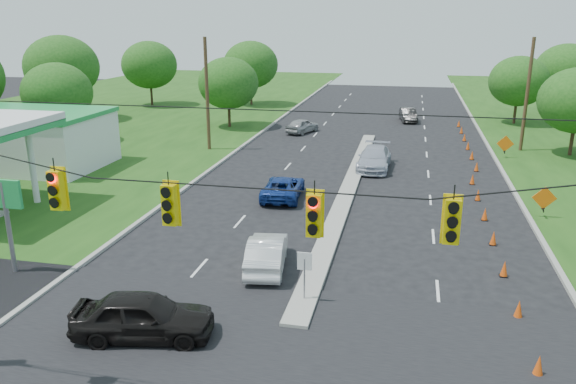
% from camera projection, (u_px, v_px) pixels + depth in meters
% --- Properties ---
extents(curb_left, '(0.25, 110.00, 0.16)m').
position_uv_depth(curb_left, '(237.00, 151.00, 45.77)').
color(curb_left, gray).
rests_on(curb_left, ground).
extents(curb_right, '(0.25, 110.00, 0.16)m').
position_uv_depth(curb_right, '(498.00, 164.00, 41.67)').
color(curb_right, gray).
rests_on(curb_right, ground).
extents(median, '(1.00, 34.00, 0.18)m').
position_uv_depth(median, '(348.00, 190.00, 35.32)').
color(median, gray).
rests_on(median, ground).
extents(median_sign, '(0.55, 0.06, 2.05)m').
position_uv_depth(median_sign, '(305.00, 267.00, 20.88)').
color(median_sign, gray).
rests_on(median_sign, ground).
extents(signal_span, '(25.60, 0.32, 9.00)m').
position_uv_depth(signal_span, '(249.00, 253.00, 13.32)').
color(signal_span, '#422D1C').
rests_on(signal_span, ground).
extents(utility_pole_far_left, '(0.28, 0.28, 9.00)m').
position_uv_depth(utility_pole_far_left, '(207.00, 95.00, 44.94)').
color(utility_pole_far_left, '#422D1C').
rests_on(utility_pole_far_left, ground).
extents(utility_pole_far_right, '(0.28, 0.28, 9.00)m').
position_uv_depth(utility_pole_far_right, '(527.00, 96.00, 44.52)').
color(utility_pole_far_right, '#422D1C').
rests_on(utility_pole_far_right, ground).
extents(gas_station, '(18.40, 19.70, 5.20)m').
position_uv_depth(gas_station, '(6.00, 136.00, 38.66)').
color(gas_station, white).
rests_on(gas_station, ground).
extents(cone_0, '(0.32, 0.32, 0.70)m').
position_uv_depth(cone_0, '(539.00, 365.00, 16.83)').
color(cone_0, '#E24D0F').
rests_on(cone_0, ground).
extents(cone_1, '(0.32, 0.32, 0.70)m').
position_uv_depth(cone_1, '(519.00, 309.00, 20.10)').
color(cone_1, '#E24D0F').
rests_on(cone_1, ground).
extents(cone_2, '(0.32, 0.32, 0.70)m').
position_uv_depth(cone_2, '(504.00, 269.00, 23.37)').
color(cone_2, '#E24D0F').
rests_on(cone_2, ground).
extents(cone_3, '(0.32, 0.32, 0.70)m').
position_uv_depth(cone_3, '(493.00, 238.00, 26.64)').
color(cone_3, '#E24D0F').
rests_on(cone_3, ground).
extents(cone_4, '(0.32, 0.32, 0.70)m').
position_uv_depth(cone_4, '(485.00, 214.00, 29.91)').
color(cone_4, '#E24D0F').
rests_on(cone_4, ground).
extents(cone_5, '(0.32, 0.32, 0.70)m').
position_uv_depth(cone_5, '(478.00, 195.00, 33.17)').
color(cone_5, '#E24D0F').
rests_on(cone_5, ground).
extents(cone_6, '(0.32, 0.32, 0.70)m').
position_uv_depth(cone_6, '(473.00, 179.00, 36.44)').
color(cone_6, '#E24D0F').
rests_on(cone_6, ground).
extents(cone_7, '(0.32, 0.32, 0.70)m').
position_uv_depth(cone_7, '(477.00, 166.00, 39.59)').
color(cone_7, '#E24D0F').
rests_on(cone_7, ground).
extents(cone_8, '(0.32, 0.32, 0.70)m').
position_uv_depth(cone_8, '(472.00, 155.00, 42.85)').
color(cone_8, '#E24D0F').
rests_on(cone_8, ground).
extents(cone_9, '(0.32, 0.32, 0.70)m').
position_uv_depth(cone_9, '(468.00, 146.00, 46.12)').
color(cone_9, '#E24D0F').
rests_on(cone_9, ground).
extents(cone_10, '(0.32, 0.32, 0.70)m').
position_uv_depth(cone_10, '(465.00, 137.00, 49.39)').
color(cone_10, '#E24D0F').
rests_on(cone_10, ground).
extents(cone_11, '(0.32, 0.32, 0.70)m').
position_uv_depth(cone_11, '(462.00, 130.00, 52.66)').
color(cone_11, '#E24D0F').
rests_on(cone_11, ground).
extents(cone_12, '(0.32, 0.32, 0.70)m').
position_uv_depth(cone_12, '(459.00, 123.00, 55.93)').
color(cone_12, '#E24D0F').
rests_on(cone_12, ground).
extents(work_sign_1, '(1.27, 0.58, 1.37)m').
position_uv_depth(work_sign_1, '(544.00, 199.00, 30.00)').
color(work_sign_1, black).
rests_on(work_sign_1, ground).
extents(work_sign_2, '(1.27, 0.58, 1.37)m').
position_uv_depth(work_sign_2, '(505.00, 144.00, 43.07)').
color(work_sign_2, black).
rests_on(work_sign_2, ground).
extents(tree_2, '(5.88, 5.88, 6.86)m').
position_uv_depth(tree_2, '(57.00, 92.00, 47.73)').
color(tree_2, black).
rests_on(tree_2, ground).
extents(tree_3, '(7.56, 7.56, 8.82)m').
position_uv_depth(tree_3, '(62.00, 67.00, 57.92)').
color(tree_3, black).
rests_on(tree_3, ground).
extents(tree_4, '(6.72, 6.72, 7.84)m').
position_uv_depth(tree_4, '(149.00, 65.00, 68.49)').
color(tree_4, black).
rests_on(tree_4, ground).
extents(tree_5, '(5.88, 5.88, 6.86)m').
position_uv_depth(tree_5, '(228.00, 83.00, 54.63)').
color(tree_5, black).
rests_on(tree_5, ground).
extents(tree_6, '(6.72, 6.72, 7.84)m').
position_uv_depth(tree_6, '(251.00, 65.00, 68.85)').
color(tree_6, black).
rests_on(tree_6, ground).
extents(tree_11, '(6.72, 6.72, 7.84)m').
position_uv_depth(tree_11, '(566.00, 70.00, 61.53)').
color(tree_11, black).
rests_on(tree_11, ground).
extents(tree_12, '(5.88, 5.88, 6.86)m').
position_uv_depth(tree_12, '(519.00, 81.00, 56.40)').
color(tree_12, black).
rests_on(tree_12, ground).
extents(black_sedan, '(4.99, 2.75, 1.61)m').
position_uv_depth(black_sedan, '(143.00, 316.00, 18.74)').
color(black_sedan, black).
rests_on(black_sedan, ground).
extents(white_sedan, '(2.15, 4.53, 1.43)m').
position_uv_depth(white_sedan, '(267.00, 253.00, 24.06)').
color(white_sedan, silver).
rests_on(white_sedan, ground).
extents(blue_pickup, '(2.45, 4.83, 1.31)m').
position_uv_depth(blue_pickup, '(283.00, 187.00, 33.62)').
color(blue_pickup, navy).
rests_on(blue_pickup, ground).
extents(silver_car_far, '(2.32, 5.45, 1.57)m').
position_uv_depth(silver_car_far, '(374.00, 158.00, 40.11)').
color(silver_car_far, '#ABB0C1').
rests_on(silver_car_far, ground).
extents(silver_car_oncoming, '(2.95, 4.29, 1.36)m').
position_uv_depth(silver_car_oncoming, '(302.00, 126.00, 52.94)').
color(silver_car_oncoming, '#959598').
rests_on(silver_car_oncoming, ground).
extents(dark_car_receding, '(2.09, 4.39, 1.39)m').
position_uv_depth(dark_car_receding, '(408.00, 115.00, 58.83)').
color(dark_car_receding, black).
rests_on(dark_car_receding, ground).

